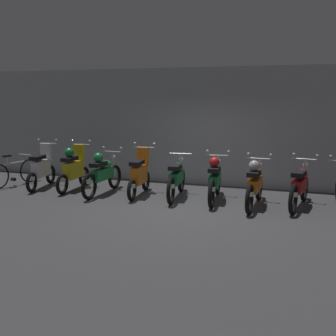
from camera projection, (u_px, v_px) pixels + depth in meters
The scene contains 11 objects.
ground_plane at pixel (185, 209), 9.03m from camera, with size 80.00×80.00×0.00m, color #424244.
back_wall at pixel (213, 127), 11.33m from camera, with size 16.57×0.30×3.23m, color #9EA0A3.
motorbike_slot_0 at pixel (42, 168), 11.08m from camera, with size 0.58×1.67×1.29m.
motorbike_slot_1 at pixel (74, 168), 10.83m from camera, with size 0.59×1.68×1.29m.
motorbike_slot_2 at pixel (103, 173), 10.36m from camera, with size 0.59×1.95×1.15m.
motorbike_slot_3 at pixel (140, 175), 10.20m from camera, with size 0.59×1.68×1.29m.
motorbike_slot_4 at pixel (177, 178), 9.96m from camera, with size 0.56×1.95×1.03m.
motorbike_slot_5 at pixel (215, 179), 9.64m from camera, with size 0.59×1.95×1.15m.
motorbike_slot_6 at pixel (255, 184), 9.14m from camera, with size 0.59×1.95×1.15m.
motorbike_slot_7 at pixel (300, 186), 9.11m from camera, with size 0.59×1.94×1.15m.
bicycle at pixel (14, 173), 11.35m from camera, with size 0.53×1.70×0.89m.
Camera 1 is at (2.38, -8.42, 2.45)m, focal length 43.75 mm.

